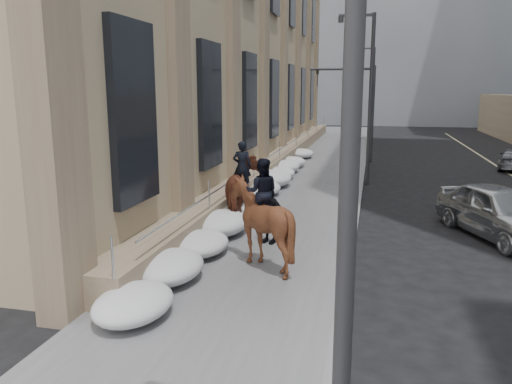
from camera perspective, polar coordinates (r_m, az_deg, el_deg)
ground at (r=11.84m, az=-3.08°, el=-11.18°), size 140.00×140.00×0.00m
sidewalk at (r=21.19m, az=4.49°, el=-0.69°), size 5.00×80.00×0.12m
curb at (r=20.96m, az=11.58°, el=-1.03°), size 0.24×80.00×0.12m
limestone_building at (r=31.84m, az=-2.27°, el=19.49°), size 6.10×44.00×18.00m
bg_building_mid at (r=71.09m, az=14.61°, el=18.99°), size 30.00×12.00×28.00m
bg_building_far at (r=83.13m, az=7.13°, el=15.39°), size 24.00×12.00×20.00m
streetlight_near at (r=4.47m, az=8.87°, el=11.22°), size 1.71×0.24×8.00m
streetlight_mid at (r=24.46m, az=12.61°, el=11.41°), size 1.71×0.24×8.00m
streetlight_far at (r=44.46m, az=12.99°, el=11.42°), size 1.71×0.24×8.00m
traffic_signal at (r=32.48m, az=11.58°, el=10.45°), size 4.10×0.22×6.00m
snow_bank at (r=19.55m, az=-0.46°, el=-0.47°), size 1.70×18.10×0.76m
mounted_horse_left at (r=16.87m, az=-1.34°, el=0.33°), size 1.63×2.78×2.76m
mounted_horse_right at (r=12.70m, az=0.56°, el=-3.23°), size 2.07×2.26×2.78m
pedestrian at (r=14.68m, az=1.55°, el=-2.64°), size 1.07×0.72×1.68m
car_silver at (r=17.35m, az=26.11°, el=-2.01°), size 3.74×5.33×1.69m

